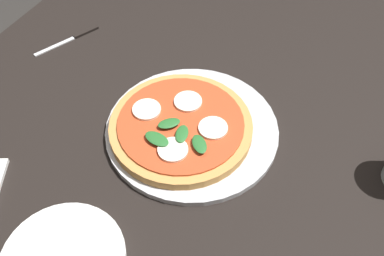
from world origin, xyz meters
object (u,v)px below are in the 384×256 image
at_px(dining_table, 213,135).
at_px(pizza, 181,126).
at_px(serving_tray, 192,129).
at_px(knife, 75,37).

xyz_separation_m(dining_table, pizza, (0.08, -0.03, 0.10)).
height_order(dining_table, serving_tray, serving_tray).
distance_m(pizza, knife, 0.37).
distance_m(dining_table, pizza, 0.13).
height_order(dining_table, knife, knife).
xyz_separation_m(dining_table, knife, (-0.06, -0.37, 0.08)).
relative_size(pizza, knife, 1.74).
xyz_separation_m(dining_table, serving_tray, (0.07, -0.01, 0.08)).
xyz_separation_m(pizza, knife, (-0.14, -0.34, -0.02)).
bearing_deg(serving_tray, pizza, -44.45).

